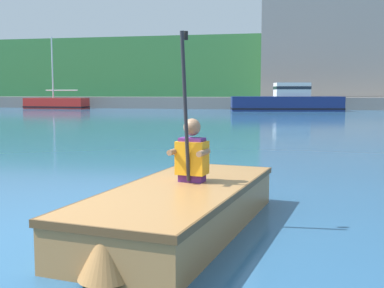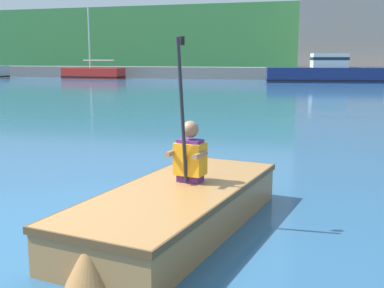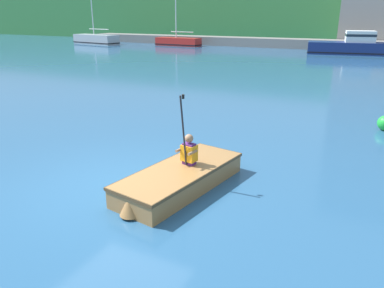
# 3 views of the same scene
# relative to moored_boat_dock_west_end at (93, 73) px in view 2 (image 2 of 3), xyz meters

# --- Properties ---
(ground_plane) EXTENTS (300.00, 300.00, 0.00)m
(ground_plane) POSITION_rel_moored_boat_dock_west_end_xyz_m (15.74, -31.02, -0.41)
(ground_plane) COLOR #28567F
(shoreline_ridge) EXTENTS (120.00, 20.00, 6.31)m
(shoreline_ridge) POSITION_rel_moored_boat_dock_west_end_xyz_m (15.74, 17.41, 2.75)
(shoreline_ridge) COLOR #387A3D
(shoreline_ridge) RESTS_ON ground
(marina_dock) EXTENTS (56.37, 2.40, 0.90)m
(marina_dock) POSITION_rel_moored_boat_dock_west_end_xyz_m (15.74, 2.69, 0.04)
(marina_dock) COLOR slate
(marina_dock) RESTS_ON ground
(moored_boat_dock_west_end) EXTENTS (5.04, 1.72, 5.52)m
(moored_boat_dock_west_end) POSITION_rel_moored_boat_dock_west_end_xyz_m (0.00, 0.00, 0.00)
(moored_boat_dock_west_end) COLOR red
(moored_boat_dock_west_end) RESTS_ON ground
(moored_boat_dock_west_inner) EXTENTS (7.75, 3.48, 1.93)m
(moored_boat_dock_west_inner) POSITION_rel_moored_boat_dock_west_end_xyz_m (17.75, -1.22, 0.27)
(moored_boat_dock_west_inner) COLOR navy
(moored_boat_dock_west_inner) RESTS_ON ground
(rowboat_foreground) EXTENTS (1.56, 3.10, 0.41)m
(rowboat_foreground) POSITION_rel_moored_boat_dock_west_end_xyz_m (17.00, -30.56, -0.17)
(rowboat_foreground) COLOR #A3703D
(rowboat_foreground) RESTS_ON ground
(person_paddler) EXTENTS (0.39, 0.41, 1.44)m
(person_paddler) POSITION_rel_moored_boat_dock_west_end_xyz_m (17.05, -30.24, 0.30)
(person_paddler) COLOR #592672
(person_paddler) RESTS_ON rowboat_foreground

